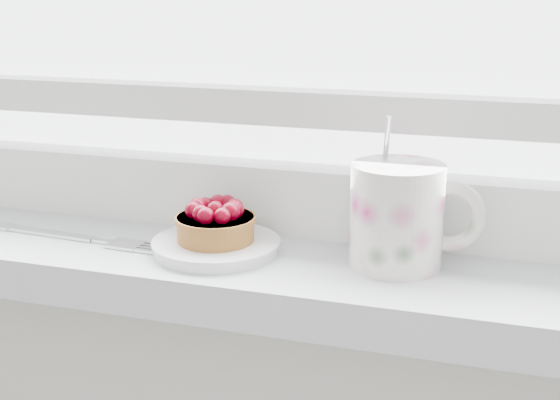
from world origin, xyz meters
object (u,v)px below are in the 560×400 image
at_px(saucer, 216,246).
at_px(raspberry_tart, 216,222).
at_px(fork, 78,237).
at_px(floral_mug, 400,214).

bearing_deg(saucer, raspberry_tart, 50.04).
xyz_separation_m(saucer, raspberry_tart, (0.00, 0.00, 0.02)).
height_order(raspberry_tart, fork, raspberry_tart).
xyz_separation_m(saucer, floral_mug, (0.17, 0.02, 0.04)).
distance_m(raspberry_tart, fork, 0.15).
relative_size(saucer, raspberry_tart, 1.60).
relative_size(raspberry_tart, fork, 0.36).
distance_m(saucer, fork, 0.15).
height_order(raspberry_tart, floral_mug, floral_mug).
height_order(saucer, fork, saucer).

